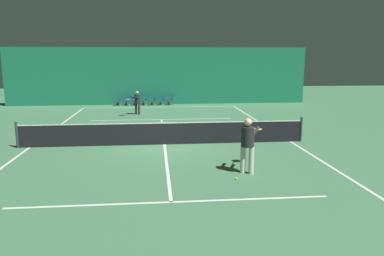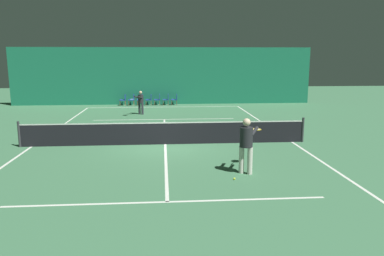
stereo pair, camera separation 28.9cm
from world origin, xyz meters
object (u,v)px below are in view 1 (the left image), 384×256
at_px(courtside_chair_4, 154,99).
at_px(tennis_ball, 236,178).
at_px(courtside_chair_3, 145,99).
at_px(courtside_chair_0, 119,99).
at_px(courtside_chair_2, 137,99).
at_px(courtside_chair_5, 163,99).
at_px(player_near, 248,141).
at_px(courtside_chair_6, 171,99).
at_px(courtside_chair_1, 128,99).
at_px(tennis_net, 164,133).
at_px(player_far, 137,101).

relative_size(courtside_chair_4, tennis_ball, 12.73).
height_order(courtside_chair_3, tennis_ball, courtside_chair_3).
distance_m(courtside_chair_3, courtside_chair_4, 0.65).
bearing_deg(courtside_chair_0, courtside_chair_4, 90.00).
distance_m(courtside_chair_2, courtside_chair_5, 1.95).
relative_size(courtside_chair_0, tennis_ball, 12.73).
height_order(player_near, courtside_chair_6, player_near).
distance_m(player_near, courtside_chair_1, 17.95).
xyz_separation_m(courtside_chair_0, courtside_chair_2, (1.30, 0.00, 0.00)).
relative_size(courtside_chair_5, courtside_chair_6, 1.00).
bearing_deg(courtside_chair_6, tennis_ball, 3.74).
xyz_separation_m(tennis_net, tennis_ball, (2.04, -4.81, -0.48)).
height_order(player_far, courtside_chair_5, player_far).
relative_size(courtside_chair_5, tennis_ball, 12.73).
bearing_deg(courtside_chair_4, courtside_chair_5, 90.00).
bearing_deg(courtside_chair_6, player_near, 5.49).
height_order(player_far, courtside_chair_4, player_far).
relative_size(courtside_chair_2, courtside_chair_3, 1.00).
bearing_deg(courtside_chair_0, courtside_chair_3, 90.00).
xyz_separation_m(player_far, tennis_ball, (3.54, -13.29, -0.84)).
relative_size(player_far, courtside_chair_2, 1.79).
xyz_separation_m(tennis_net, courtside_chair_4, (-0.43, 13.08, -0.03)).
height_order(tennis_net, courtside_chair_3, tennis_net).
relative_size(tennis_net, courtside_chair_5, 14.29).
bearing_deg(courtside_chair_5, courtside_chair_4, -90.00).
height_order(courtside_chair_2, courtside_chair_6, same).
height_order(courtside_chair_3, courtside_chair_5, same).
xyz_separation_m(player_near, courtside_chair_0, (-5.56, 17.26, -0.55)).
bearing_deg(courtside_chair_6, player_far, -27.31).
bearing_deg(courtside_chair_6, courtside_chair_5, -90.00).
height_order(courtside_chair_0, courtside_chair_3, same).
height_order(tennis_net, courtside_chair_4, tennis_net).
xyz_separation_m(tennis_net, courtside_chair_1, (-2.38, 13.08, -0.03)).
xyz_separation_m(player_far, courtside_chair_5, (1.73, 4.60, -0.39)).
bearing_deg(courtside_chair_1, tennis_ball, 13.88).
distance_m(player_near, courtside_chair_0, 18.14).
distance_m(player_far, courtside_chair_5, 4.93).
bearing_deg(courtside_chair_3, tennis_ball, 9.89).
bearing_deg(tennis_ball, courtside_chair_4, 97.86).
xyz_separation_m(player_near, courtside_chair_4, (-2.96, 17.26, -0.55)).
bearing_deg(player_far, courtside_chair_6, -174.65).
height_order(tennis_net, courtside_chair_5, tennis_net).
distance_m(tennis_net, courtside_chair_0, 13.43).
distance_m(courtside_chair_5, tennis_ball, 17.99).
bearing_deg(courtside_chair_5, player_far, -20.56).
distance_m(player_near, tennis_ball, 1.28).
xyz_separation_m(courtside_chair_0, courtside_chair_3, (1.95, 0.00, 0.00)).
bearing_deg(courtside_chair_1, player_far, 10.79).
height_order(courtside_chair_0, courtside_chair_2, same).
height_order(courtside_chair_1, courtside_chair_4, same).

